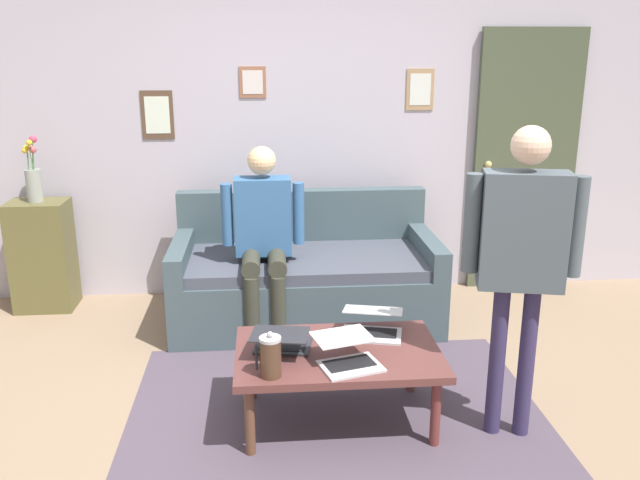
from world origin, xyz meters
TOP-DOWN VIEW (x-y plane):
  - ground_plane at (0.00, 0.00)m, footprint 7.68×7.68m
  - area_rug at (-0.06, -0.06)m, footprint 2.22×2.02m
  - back_wall at (0.00, -2.20)m, footprint 7.04×0.11m
  - interior_door at (-1.76, -2.11)m, footprint 0.82×0.09m
  - couch at (0.02, -1.55)m, footprint 1.85×0.93m
  - coffee_table at (-0.06, -0.16)m, footprint 1.05×0.69m
  - laptop_left at (-0.27, -0.35)m, footprint 0.38×0.36m
  - laptop_center at (0.23, -0.18)m, footprint 0.34×0.38m
  - laptop_right at (-0.09, 0.00)m, footprint 0.36×0.39m
  - french_press at (0.29, 0.09)m, footprint 0.12×0.10m
  - side_shelf at (1.96, -1.92)m, footprint 0.42×0.32m
  - flower_vase at (1.96, -1.93)m, footprint 0.11×0.12m
  - person_standing at (-0.91, 0.03)m, footprint 0.56×0.26m
  - person_seated at (0.31, -1.32)m, footprint 0.55×0.51m

SIDE VIEW (x-z plane):
  - ground_plane at x=0.00m, z-range 0.00..0.00m
  - area_rug at x=-0.06m, z-range 0.00..0.01m
  - couch at x=0.02m, z-range -0.14..0.74m
  - coffee_table at x=-0.06m, z-range 0.16..0.56m
  - side_shelf at x=1.96m, z-range 0.00..0.82m
  - laptop_left at x=-0.27m, z-range 0.38..0.51m
  - laptop_right at x=-0.09m, z-range 0.39..0.51m
  - laptop_center at x=0.23m, z-range 0.39..0.51m
  - french_press at x=0.29m, z-range 0.39..0.62m
  - person_seated at x=0.31m, z-range 0.09..1.37m
  - flower_vase at x=1.96m, z-range 0.75..1.23m
  - person_standing at x=-0.91m, z-range 0.22..1.79m
  - interior_door at x=-1.76m, z-range 0.00..2.05m
  - back_wall at x=0.00m, z-range 0.00..2.70m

